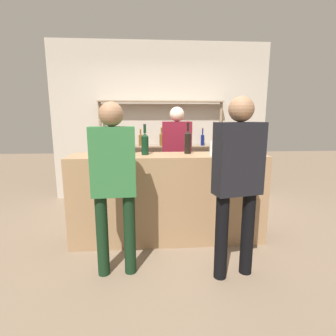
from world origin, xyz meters
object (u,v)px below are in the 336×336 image
object	(u,v)px
counter_bottle_0	(145,143)
counter_bottle_1	(223,143)
server_behind_counter	(177,152)
customer_right	(238,175)
customer_left	(114,176)
ice_bucket	(124,145)
cork_jar	(214,149)
wine_glass	(215,145)
counter_bottle_2	(188,141)

from	to	relation	value
counter_bottle_0	counter_bottle_1	world-z (taller)	counter_bottle_0
counter_bottle_1	server_behind_counter	distance (m)	0.95
counter_bottle_1	customer_right	size ratio (longest dim) A/B	0.19
customer_left	customer_right	distance (m)	1.12
ice_bucket	server_behind_counter	distance (m)	1.10
counter_bottle_1	customer_right	xyz separation A→B (m)	(-0.12, -0.92, -0.19)
server_behind_counter	cork_jar	bearing A→B (deg)	20.29
counter_bottle_1	counter_bottle_0	bearing A→B (deg)	-174.08
counter_bottle_0	customer_right	world-z (taller)	customer_right
counter_bottle_0	wine_glass	bearing A→B (deg)	-1.87
ice_bucket	cork_jar	size ratio (longest dim) A/B	1.31
cork_jar	customer_right	xyz separation A→B (m)	(0.05, -0.70, -0.15)
counter_bottle_0	wine_glass	distance (m)	0.82
server_behind_counter	wine_glass	bearing A→B (deg)	23.86
server_behind_counter	customer_right	size ratio (longest dim) A/B	0.98
customer_left	ice_bucket	bearing A→B (deg)	-4.82
wine_glass	customer_left	xyz separation A→B (m)	(-1.10, -0.69, -0.21)
counter_bottle_0	counter_bottle_2	distance (m)	0.52
customer_right	counter_bottle_2	bearing A→B (deg)	7.81
counter_bottle_2	customer_right	distance (m)	0.97
counter_bottle_2	customer_right	size ratio (longest dim) A/B	0.23
wine_glass	counter_bottle_2	bearing A→B (deg)	164.56
ice_bucket	server_behind_counter	size ratio (longest dim) A/B	0.13
counter_bottle_0	customer_left	xyz separation A→B (m)	(-0.28, -0.72, -0.23)
wine_glass	cork_jar	world-z (taller)	cork_jar
counter_bottle_2	customer_left	size ratio (longest dim) A/B	0.24
ice_bucket	customer_right	world-z (taller)	customer_right
ice_bucket	customer_right	xyz separation A→B (m)	(1.10, -0.90, -0.18)
counter_bottle_0	cork_jar	size ratio (longest dim) A/B	2.20
counter_bottle_0	cork_jar	distance (m)	0.80
ice_bucket	server_behind_counter	world-z (taller)	server_behind_counter
cork_jar	counter_bottle_1	bearing A→B (deg)	52.40
counter_bottle_1	ice_bucket	world-z (taller)	counter_bottle_1
counter_bottle_1	counter_bottle_2	bearing A→B (deg)	-174.73
counter_bottle_0	ice_bucket	world-z (taller)	counter_bottle_0
wine_glass	ice_bucket	world-z (taller)	ice_bucket
cork_jar	customer_left	world-z (taller)	customer_left
counter_bottle_2	customer_right	bearing A→B (deg)	-69.59
wine_glass	server_behind_counter	bearing A→B (deg)	111.36
ice_bucket	server_behind_counter	bearing A→B (deg)	48.32
counter_bottle_2	cork_jar	xyz separation A→B (m)	(0.28, -0.18, -0.07)
counter_bottle_1	customer_left	world-z (taller)	customer_left
customer_right	ice_bucket	bearing A→B (deg)	38.17
counter_bottle_1	wine_glass	bearing A→B (deg)	-137.99
counter_bottle_0	customer_right	bearing A→B (deg)	-44.38
counter_bottle_0	counter_bottle_1	size ratio (longest dim) A/B	1.10
customer_left	customer_right	bearing A→B (deg)	-98.74
customer_left	cork_jar	bearing A→B (deg)	-64.24
ice_bucket	cork_jar	bearing A→B (deg)	-10.68
counter_bottle_1	wine_glass	size ratio (longest dim) A/B	2.03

